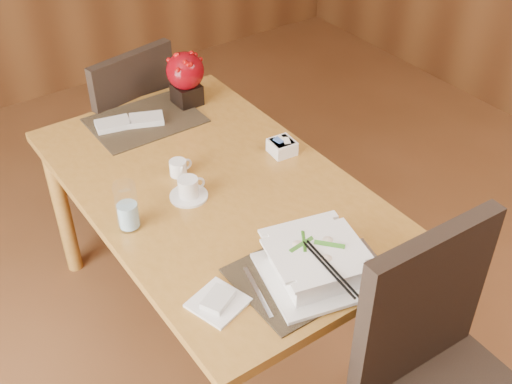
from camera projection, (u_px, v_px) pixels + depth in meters
dining_table at (215, 205)px, 2.42m from camera, size 0.90×1.50×0.75m
placemat_near at (308, 271)px, 2.00m from camera, size 0.45×0.33×0.01m
placemat_far at (145, 120)px, 2.71m from camera, size 0.45×0.33×0.01m
soup_setting at (315, 263)px, 1.94m from camera, size 0.37×0.37×0.12m
coffee_cup at (188, 189)px, 2.28m from camera, size 0.14×0.14×0.08m
water_glass at (127, 206)px, 2.12m from camera, size 0.10×0.10×0.18m
creamer_jug at (178, 168)px, 2.39m from camera, size 0.08×0.08×0.06m
sugar_caddy at (282, 147)px, 2.51m from camera, size 0.10×0.10×0.06m
berry_decor at (185, 76)px, 2.75m from camera, size 0.16×0.16×0.24m
napkins_far at (132, 121)px, 2.68m from camera, size 0.30×0.18×0.02m
bread_plate at (218, 303)px, 1.89m from camera, size 0.18×0.18×0.01m
near_chair at (444, 378)px, 1.87m from camera, size 0.51×0.51×1.06m
far_chair at (125, 127)px, 3.08m from camera, size 0.52×0.52×0.95m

